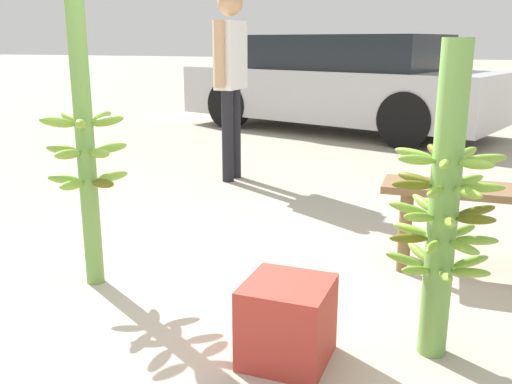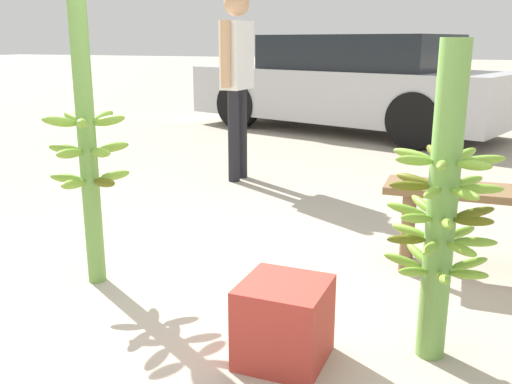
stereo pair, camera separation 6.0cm
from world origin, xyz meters
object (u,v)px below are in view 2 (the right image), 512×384
object	(u,v)px
parked_car	(349,84)
vendor_person	(237,67)
banana_stalk_center	(442,209)
produce_crate	(284,322)
banana_stalk_left	(88,149)

from	to	relation	value
parked_car	vendor_person	bearing A→B (deg)	-167.70
banana_stalk_center	produce_crate	xyz separation A→B (m)	(-0.54, -0.27, -0.46)
produce_crate	banana_stalk_left	bearing A→B (deg)	163.15
banana_stalk_center	vendor_person	xyz separation A→B (m)	(-1.98, 2.50, 0.40)
banana_stalk_left	banana_stalk_center	size ratio (longest dim) A/B	1.14
banana_stalk_center	produce_crate	size ratio (longest dim) A/B	3.80
banana_stalk_left	banana_stalk_center	bearing A→B (deg)	-3.10
banana_stalk_left	produce_crate	bearing A→B (deg)	-16.85
banana_stalk_left	parked_car	size ratio (longest dim) A/B	0.31
banana_stalk_center	vendor_person	size ratio (longest dim) A/B	0.75
banana_stalk_left	produce_crate	size ratio (longest dim) A/B	4.32
parked_car	produce_crate	xyz separation A→B (m)	(1.20, -6.07, -0.49)
vendor_person	parked_car	bearing A→B (deg)	176.55
produce_crate	vendor_person	bearing A→B (deg)	117.45
vendor_person	parked_car	size ratio (longest dim) A/B	0.36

